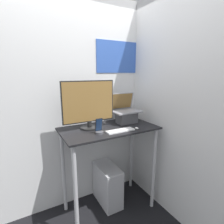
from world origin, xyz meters
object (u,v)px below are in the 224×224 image
laptop (126,114)px  cell_phone (99,130)px  keyboard (120,130)px  computer_tower (107,184)px  mouse (137,128)px  monitor (89,105)px

laptop → cell_phone: laptop is taller
keyboard → computer_tower: keyboard is taller
mouse → cell_phone: 0.44m
computer_tower → laptop: bearing=-4.8°
keyboard → mouse: size_ratio=6.24×
keyboard → cell_phone: bearing=170.2°
monitor → mouse: (0.45, -0.28, -0.25)m
mouse → cell_phone: size_ratio=0.31×
mouse → cell_phone: (-0.43, 0.07, 0.03)m
monitor → cell_phone: 0.31m
monitor → mouse: bearing=-31.8°
keyboard → mouse: 0.20m
laptop → computer_tower: size_ratio=0.71×
keyboard → computer_tower: bearing=93.4°
keyboard → cell_phone: cell_phone is taller
cell_phone → monitor: bearing=96.4°
laptop → mouse: size_ratio=7.14×
computer_tower → keyboard: bearing=-86.6°
computer_tower → mouse: bearing=-55.1°
laptop → cell_phone: size_ratio=2.24×
laptop → cell_phone: (-0.47, -0.22, -0.06)m
laptop → keyboard: size_ratio=1.14×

